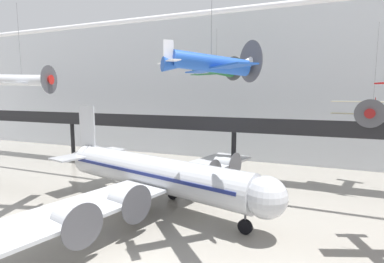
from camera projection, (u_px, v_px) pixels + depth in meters
hangar_back_wall at (252, 86)px, 53.57m from camera, size 140.00×3.00×26.92m
mezzanine_walkway at (232, 128)px, 42.08m from camera, size 110.00×3.20×8.87m
ceiling_truss_beam at (215, 12)px, 32.85m from camera, size 120.00×0.60×0.60m
airliner_silver_main at (152, 173)px, 31.92m from camera, size 29.24×33.82×10.54m
suspended_plane_blue_trainer at (211, 64)px, 21.38m from camera, size 7.47×7.50×7.76m
suspended_plane_silver_racer at (22, 81)px, 29.24m from camera, size 6.51×7.75×8.58m
suspended_plane_green_biplane at (217, 69)px, 40.64m from camera, size 9.37×8.22×6.77m
suspended_plane_cream_biplane at (373, 110)px, 36.54m from camera, size 9.25×7.66×12.27m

